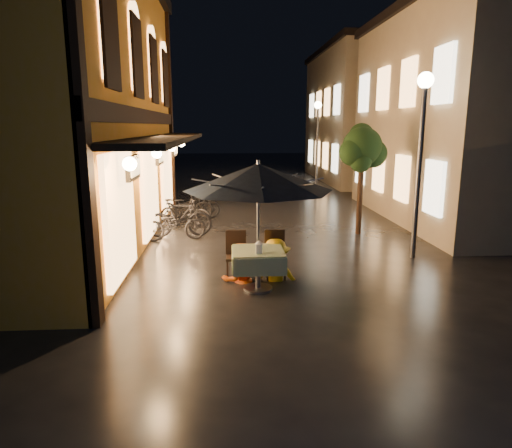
{
  "coord_description": "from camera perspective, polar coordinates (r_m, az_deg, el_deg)",
  "views": [
    {
      "loc": [
        -1.4,
        -8.19,
        3.06
      ],
      "look_at": [
        -0.83,
        0.67,
        1.15
      ],
      "focal_mm": 32.0,
      "sensor_mm": 36.0,
      "label": 1
    }
  ],
  "objects": [
    {
      "name": "street_tree",
      "position": [
        13.28,
        13.17,
        9.06
      ],
      "size": [
        1.43,
        1.2,
        3.15
      ],
      "color": "black",
      "rests_on": "ground"
    },
    {
      "name": "bicycle_3",
      "position": [
        15.27,
        -7.17,
        2.24
      ],
      "size": [
        1.58,
        1.02,
        0.92
      ],
      "primitive_type": "imported",
      "rotation": [
        0.0,
        0.0,
        1.99
      ],
      "color": "black",
      "rests_on": "ground"
    },
    {
      "name": "bicycle_2",
      "position": [
        14.36,
        -8.85,
        1.5
      ],
      "size": [
        1.8,
        1.13,
        0.89
      ],
      "primitive_type": "imported",
      "rotation": [
        0.0,
        0.0,
        1.23
      ],
      "color": "black",
      "rests_on": "ground"
    },
    {
      "name": "cafe_chair_right",
      "position": [
        9.4,
        2.39,
        -3.44
      ],
      "size": [
        0.42,
        0.42,
        0.97
      ],
      "color": "black",
      "rests_on": "ground"
    },
    {
      "name": "east_building_far",
      "position": [
        27.66,
        15.45,
        12.95
      ],
      "size": [
        7.3,
        10.3,
        7.3
      ],
      "color": "tan",
      "rests_on": "ground"
    },
    {
      "name": "table_lantern",
      "position": [
        8.31,
        0.38,
        -2.79
      ],
      "size": [
        0.16,
        0.16,
        0.25
      ],
      "color": "white",
      "rests_on": "cafe_table"
    },
    {
      "name": "streetlamp_near",
      "position": [
        11.1,
        20.01,
        10.69
      ],
      "size": [
        0.36,
        0.36,
        4.23
      ],
      "color": "#59595E",
      "rests_on": "ground"
    },
    {
      "name": "bicycle_0",
      "position": [
        12.59,
        -10.18,
        -0.04
      ],
      "size": [
        1.77,
        0.87,
        0.89
      ],
      "primitive_type": "imported",
      "rotation": [
        0.0,
        0.0,
        1.74
      ],
      "color": "black",
      "rests_on": "ground"
    },
    {
      "name": "bicycle_1",
      "position": [
        12.96,
        -9.54,
        0.77
      ],
      "size": [
        1.86,
        0.74,
        1.09
      ],
      "primitive_type": "imported",
      "rotation": [
        0.0,
        0.0,
        1.7
      ],
      "color": "black",
      "rests_on": "ground"
    },
    {
      "name": "person_orange",
      "position": [
        9.11,
        -2.1,
        -2.52
      ],
      "size": [
        0.87,
        0.77,
        1.51
      ],
      "primitive_type": "imported",
      "rotation": [
        0.0,
        0.0,
        3.44
      ],
      "color": "#E85C13",
      "rests_on": "ground"
    },
    {
      "name": "bicycle_4",
      "position": [
        15.3,
        -8.78,
        2.24
      ],
      "size": [
        1.84,
        0.81,
        0.94
      ],
      "primitive_type": "imported",
      "rotation": [
        0.0,
        0.0,
        1.68
      ],
      "color": "black",
      "rests_on": "ground"
    },
    {
      "name": "streetlamp_far",
      "position": [
        22.62,
        7.67,
        11.67
      ],
      "size": [
        0.36,
        0.36,
        4.23
      ],
      "color": "#59595E",
      "rests_on": "ground"
    },
    {
      "name": "ground",
      "position": [
        8.86,
        5.68,
        -8.14
      ],
      "size": [
        90.0,
        90.0,
        0.0
      ],
      "primitive_type": "plane",
      "color": "black",
      "rests_on": "ground"
    },
    {
      "name": "cafe_table",
      "position": [
        8.64,
        0.26,
        -4.49
      ],
      "size": [
        0.99,
        0.99,
        0.78
      ],
      "color": "#59595E",
      "rests_on": "ground"
    },
    {
      "name": "west_building",
      "position": [
        12.95,
        -23.95,
        14.01
      ],
      "size": [
        5.9,
        11.4,
        7.4
      ],
      "color": "orange",
      "rests_on": "ground"
    },
    {
      "name": "person_yellow",
      "position": [
        9.17,
        2.45,
        -2.03
      ],
      "size": [
        1.09,
        0.67,
        1.64
      ],
      "primitive_type": "imported",
      "rotation": [
        0.0,
        0.0,
        3.08
      ],
      "color": "yellow",
      "rests_on": "ground"
    },
    {
      "name": "east_building_near",
      "position": [
        17.18,
        28.13,
        11.91
      ],
      "size": [
        7.3,
        9.3,
        6.8
      ],
      "color": "tan",
      "rests_on": "ground"
    },
    {
      "name": "cafe_chair_left",
      "position": [
        9.35,
        -2.51,
        -3.53
      ],
      "size": [
        0.42,
        0.42,
        0.97
      ],
      "color": "black",
      "rests_on": "ground"
    },
    {
      "name": "patio_umbrella",
      "position": [
        8.33,
        0.27,
        5.86
      ],
      "size": [
        2.76,
        2.76,
        2.46
      ],
      "color": "#59595E",
      "rests_on": "ground"
    }
  ]
}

